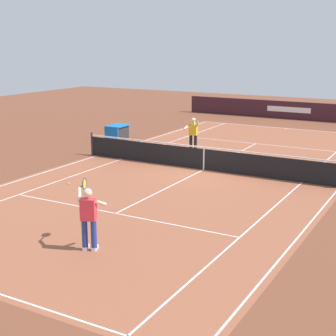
{
  "coord_description": "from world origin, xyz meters",
  "views": [
    {
      "loc": [
        18.73,
        8.77,
        5.2
      ],
      "look_at": [
        3.64,
        0.32,
        0.9
      ],
      "focal_mm": 54.52,
      "sensor_mm": 36.0,
      "label": 1
    }
  ],
  "objects_px": {
    "tennis_net": "(204,158)",
    "equipment_cart_tarped": "(117,133)",
    "tennis_player_near": "(89,215)",
    "tennis_player_far": "(193,133)",
    "tennis_ball": "(69,183)"
  },
  "relations": [
    {
      "from": "tennis_net",
      "to": "equipment_cart_tarped",
      "type": "height_order",
      "value": "tennis_net"
    },
    {
      "from": "tennis_ball",
      "to": "equipment_cart_tarped",
      "type": "relative_size",
      "value": 0.05
    },
    {
      "from": "tennis_player_near",
      "to": "tennis_player_far",
      "type": "bearing_deg",
      "value": -165.81
    },
    {
      "from": "tennis_net",
      "to": "tennis_ball",
      "type": "xyz_separation_m",
      "value": [
        4.5,
        -3.45,
        -0.46
      ]
    },
    {
      "from": "tennis_net",
      "to": "equipment_cart_tarped",
      "type": "bearing_deg",
      "value": -117.3
    },
    {
      "from": "tennis_player_far",
      "to": "tennis_ball",
      "type": "height_order",
      "value": "tennis_player_far"
    },
    {
      "from": "tennis_net",
      "to": "equipment_cart_tarped",
      "type": "xyz_separation_m",
      "value": [
        -3.5,
        -6.78,
        -0.05
      ]
    },
    {
      "from": "tennis_player_near",
      "to": "tennis_player_far",
      "type": "relative_size",
      "value": 1.0
    },
    {
      "from": "tennis_player_far",
      "to": "equipment_cart_tarped",
      "type": "xyz_separation_m",
      "value": [
        -0.53,
        -4.8,
        -0.49
      ]
    },
    {
      "from": "tennis_player_near",
      "to": "tennis_net",
      "type": "bearing_deg",
      "value": -173.34
    },
    {
      "from": "equipment_cart_tarped",
      "to": "tennis_net",
      "type": "bearing_deg",
      "value": 62.7
    },
    {
      "from": "tennis_net",
      "to": "tennis_player_far",
      "type": "relative_size",
      "value": 6.89
    },
    {
      "from": "tennis_net",
      "to": "tennis_player_near",
      "type": "relative_size",
      "value": 6.89
    },
    {
      "from": "tennis_player_near",
      "to": "equipment_cart_tarped",
      "type": "distance_m",
      "value": 14.82
    },
    {
      "from": "tennis_player_near",
      "to": "equipment_cart_tarped",
      "type": "height_order",
      "value": "tennis_player_near"
    }
  ]
}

